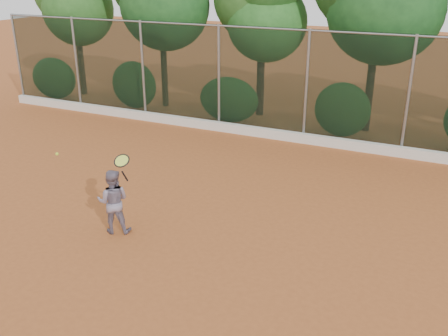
% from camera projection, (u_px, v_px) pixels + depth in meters
% --- Properties ---
extents(ground, '(80.00, 80.00, 0.00)m').
position_uv_depth(ground, '(203.00, 241.00, 10.17)').
color(ground, '#A65527').
rests_on(ground, ground).
extents(concrete_curb, '(24.00, 0.20, 0.30)m').
position_uv_depth(concrete_curb, '(302.00, 138.00, 15.84)').
color(concrete_curb, silver).
rests_on(concrete_curb, ground).
extents(tennis_player, '(0.83, 0.76, 1.39)m').
position_uv_depth(tennis_player, '(113.00, 201.00, 10.31)').
color(tennis_player, slate).
rests_on(tennis_player, ground).
extents(chainlink_fence, '(24.09, 0.09, 3.50)m').
position_uv_depth(chainlink_fence, '(307.00, 84.00, 15.35)').
color(chainlink_fence, black).
rests_on(chainlink_fence, ground).
extents(tennis_racket, '(0.35, 0.33, 0.60)m').
position_uv_depth(tennis_racket, '(122.00, 163.00, 9.71)').
color(tennis_racket, black).
rests_on(tennis_racket, ground).
extents(tennis_ball_in_flight, '(0.07, 0.07, 0.07)m').
position_uv_depth(tennis_ball_in_flight, '(57.00, 154.00, 10.42)').
color(tennis_ball_in_flight, '#C5E534').
rests_on(tennis_ball_in_flight, ground).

